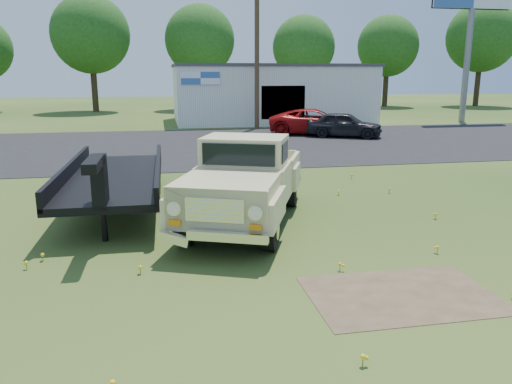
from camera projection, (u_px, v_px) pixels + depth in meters
ground at (271, 241)px, 10.67m from camera, size 140.00×140.00×0.00m
asphalt_lot at (205, 145)px, 25.00m from camera, size 90.00×14.00×0.02m
dirt_patch_a at (401, 295)px, 8.09m from camera, size 3.00×2.00×0.01m
dirt_patch_b at (172, 205)px, 13.64m from camera, size 2.20×1.60×0.01m
commercial_building at (270, 93)px, 37.07m from camera, size 14.20×8.20×4.15m
billboard at (473, 0)px, 35.35m from camera, size 6.10×0.45×11.05m
utility_pole_mid at (257, 55)px, 31.35m from camera, size 1.60×0.30×9.00m
treeline_c at (91, 35)px, 45.30m from camera, size 7.04×7.04×10.47m
treeline_d at (200, 40)px, 48.18m from camera, size 6.72×6.72×10.00m
treeline_e at (304, 47)px, 48.75m from camera, size 6.08×6.08×9.04m
treeline_f at (388, 46)px, 52.91m from camera, size 6.40×6.40×9.52m
treeline_g at (482, 37)px, 53.11m from camera, size 7.36×7.36×10.95m
vintage_pickup_truck at (245, 180)px, 11.74m from camera, size 4.24×6.21×2.10m
flatbed_trailer at (114, 173)px, 13.07m from camera, size 2.47×7.15×1.94m
red_pickup at (315, 122)px, 29.04m from camera, size 5.82×4.16×1.47m
dark_sedan at (344, 125)px, 27.82m from camera, size 4.43×3.35×1.41m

